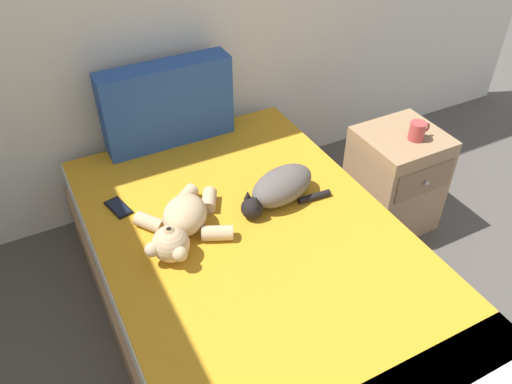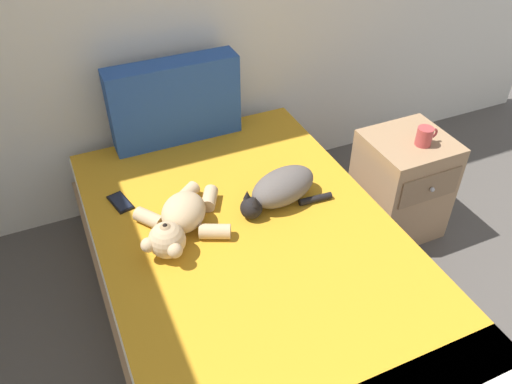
% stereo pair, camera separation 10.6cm
% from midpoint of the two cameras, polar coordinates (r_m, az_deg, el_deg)
% --- Properties ---
extents(bed, '(1.29, 2.07, 0.48)m').
position_cam_midpoint_polar(bed, '(2.34, 1.48, -10.31)').
color(bed, '#9E7A56').
rests_on(bed, ground_plane).
extents(patterned_cushion, '(0.68, 0.15, 0.44)m').
position_cam_midpoint_polar(patterned_cushion, '(2.73, -7.86, 9.83)').
color(patterned_cushion, '#264C99').
rests_on(patterned_cushion, bed).
extents(cat, '(0.44, 0.28, 0.15)m').
position_cam_midpoint_polar(cat, '(2.35, 3.98, 0.34)').
color(cat, '#59514C').
rests_on(cat, bed).
extents(teddy_bear, '(0.43, 0.47, 0.16)m').
position_cam_midpoint_polar(teddy_bear, '(2.19, -7.11, -3.22)').
color(teddy_bear, tan).
rests_on(teddy_bear, bed).
extents(cell_phone, '(0.10, 0.16, 0.01)m').
position_cam_midpoint_polar(cell_phone, '(2.44, -13.58, -1.14)').
color(cell_phone, black).
rests_on(cell_phone, bed).
extents(nightstand, '(0.42, 0.43, 0.58)m').
position_cam_midpoint_polar(nightstand, '(2.90, 16.78, 0.71)').
color(nightstand, '#9E7A56').
rests_on(nightstand, ground_plane).
extents(mug, '(0.12, 0.08, 0.09)m').
position_cam_midpoint_polar(mug, '(2.70, 19.26, 5.83)').
color(mug, '#B23F3F').
rests_on(mug, nightstand).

